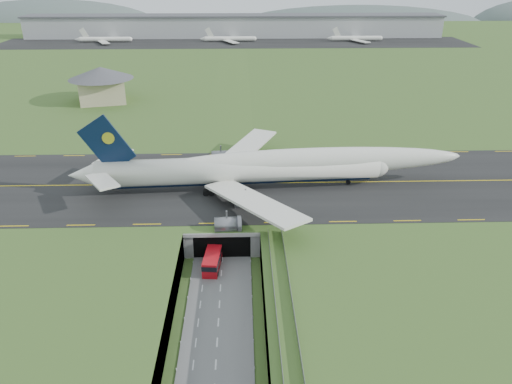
{
  "coord_description": "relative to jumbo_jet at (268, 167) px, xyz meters",
  "views": [
    {
      "loc": [
        4.58,
        -82.05,
        57.21
      ],
      "look_at": [
        7.49,
        20.0,
        9.73
      ],
      "focal_mm": 35.0,
      "sensor_mm": 36.0,
      "label": 1
    }
  ],
  "objects": [
    {
      "name": "airfield_deck",
      "position": [
        -10.59,
        -30.42,
        -8.49
      ],
      "size": [
        800.0,
        800.0,
        6.0
      ],
      "primitive_type": "cube",
      "color": "gray",
      "rests_on": "ground"
    },
    {
      "name": "service_building",
      "position": [
        -61.27,
        85.45,
        2.6
      ],
      "size": [
        30.08,
        30.08,
        13.65
      ],
      "rotation": [
        0.0,
        0.0,
        0.23
      ],
      "color": "tan",
      "rests_on": "ground"
    },
    {
      "name": "trench_road",
      "position": [
        -10.59,
        -37.92,
        -11.39
      ],
      "size": [
        12.0,
        75.0,
        0.2
      ],
      "primitive_type": "cube",
      "color": "slate",
      "rests_on": "ground"
    },
    {
      "name": "cargo_terminal",
      "position": [
        -10.62,
        269.0,
        2.47
      ],
      "size": [
        320.0,
        67.0,
        15.6
      ],
      "color": "#B2B2B2",
      "rests_on": "ground"
    },
    {
      "name": "jumbo_jet",
      "position": [
        0.0,
        0.0,
        0.0
      ],
      "size": [
        96.26,
        61.51,
        20.39
      ],
      "rotation": [
        0.0,
        0.0,
        0.07
      ],
      "color": "white",
      "rests_on": "ground"
    },
    {
      "name": "tunnel_portal",
      "position": [
        -10.59,
        -13.71,
        -8.15
      ],
      "size": [
        17.0,
        22.3,
        6.0
      ],
      "color": "gray",
      "rests_on": "ground"
    },
    {
      "name": "distant_hills",
      "position": [
        53.78,
        399.58,
        -15.49
      ],
      "size": [
        700.0,
        91.0,
        60.0
      ],
      "color": "#4F5F5B",
      "rests_on": "ground"
    },
    {
      "name": "shuttle_tram",
      "position": [
        -12.46,
        -26.47,
        -9.68
      ],
      "size": [
        3.81,
        8.37,
        3.3
      ],
      "rotation": [
        0.0,
        0.0,
        -0.1
      ],
      "color": "#B80C14",
      "rests_on": "ground"
    },
    {
      "name": "guideway",
      "position": [
        0.41,
        -49.53,
        -6.17
      ],
      "size": [
        3.0,
        53.0,
        7.05
      ],
      "color": "#A8A8A3",
      "rests_on": "ground"
    },
    {
      "name": "ground",
      "position": [
        -10.59,
        -30.42,
        -11.49
      ],
      "size": [
        900.0,
        900.0,
        0.0
      ],
      "primitive_type": "plane",
      "color": "#3C5D25",
      "rests_on": "ground"
    },
    {
      "name": "taxiway",
      "position": [
        -10.59,
        2.58,
        -5.4
      ],
      "size": [
        800.0,
        44.0,
        0.18
      ],
      "primitive_type": "cube",
      "color": "black",
      "rests_on": "airfield_deck"
    }
  ]
}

